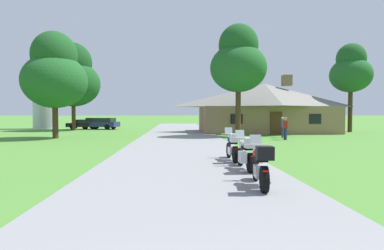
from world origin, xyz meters
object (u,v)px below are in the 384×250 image
(motorcycle_blue_farthest_in_row, at_px, (233,147))
(metal_silo_distant, at_px, (45,95))
(parked_navy_suv_far_left, at_px, (100,123))
(tree_by_lodge_front, at_px, (238,62))
(tree_left_far, at_px, (73,78))
(bystander_red_shirt_beside_signpost, at_px, (285,127))
(tree_right_of_lodge, at_px, (351,70))
(motorcycle_silver_second_in_row, at_px, (247,154))
(bystander_blue_shirt_near_lodge, at_px, (282,126))
(parked_black_sedan_far_left, at_px, (85,124))
(motorcycle_red_nearest_to_camera, at_px, (261,165))
(tree_left_near, at_px, (55,74))

(motorcycle_blue_farthest_in_row, xyz_separation_m, metal_silo_distant, (-18.71, 28.52, 3.64))
(metal_silo_distant, xyz_separation_m, parked_navy_suv_far_left, (7.11, -1.63, -3.48))
(tree_by_lodge_front, xyz_separation_m, tree_left_far, (-16.99, 10.74, -0.25))
(bystander_red_shirt_beside_signpost, xyz_separation_m, tree_right_of_lodge, (10.13, 9.45, 5.47))
(motorcycle_blue_farthest_in_row, bearing_deg, motorcycle_silver_second_in_row, -88.20)
(motorcycle_blue_farthest_in_row, distance_m, bystander_red_shirt_beside_signpost, 12.06)
(bystander_blue_shirt_near_lodge, bearing_deg, parked_black_sedan_far_left, 72.18)
(tree_left_far, bearing_deg, motorcycle_red_nearest_to_camera, -64.56)
(motorcycle_blue_farthest_in_row, bearing_deg, parked_navy_suv_far_left, 112.43)
(motorcycle_red_nearest_to_camera, height_order, parked_black_sedan_far_left, motorcycle_red_nearest_to_camera)
(tree_right_of_lodge, distance_m, parked_black_sedan_far_left, 30.74)
(motorcycle_silver_second_in_row, xyz_separation_m, tree_left_near, (-11.81, 14.93, 4.44))
(tree_left_far, xyz_separation_m, parked_black_sedan_far_left, (0.61, 2.26, -5.40))
(motorcycle_blue_farthest_in_row, distance_m, metal_silo_distant, 34.30)
(parked_black_sedan_far_left, bearing_deg, parked_navy_suv_far_left, -103.82)
(motorcycle_red_nearest_to_camera, distance_m, tree_right_of_lodge, 29.98)
(motorcycle_silver_second_in_row, height_order, bystander_blue_shirt_near_lodge, bystander_blue_shirt_near_lodge)
(parked_navy_suv_far_left, distance_m, parked_black_sedan_far_left, 1.87)
(motorcycle_silver_second_in_row, bearing_deg, parked_black_sedan_far_left, 112.58)
(motorcycle_blue_farthest_in_row, xyz_separation_m, tree_left_far, (-14.07, 24.75, 5.42))
(motorcycle_silver_second_in_row, distance_m, motorcycle_blue_farthest_in_row, 2.19)
(motorcycle_red_nearest_to_camera, xyz_separation_m, metal_silo_distant, (-18.62, 33.17, 3.64))
(motorcycle_red_nearest_to_camera, xyz_separation_m, tree_by_lodge_front, (3.01, 18.67, 5.67))
(bystander_blue_shirt_near_lodge, relative_size, bystander_red_shirt_beside_signpost, 0.99)
(tree_left_near, relative_size, metal_silo_distant, 0.98)
(bystander_blue_shirt_near_lodge, bearing_deg, tree_by_lodge_front, 85.36)
(tree_left_near, height_order, parked_black_sedan_far_left, tree_left_near)
(tree_left_near, bearing_deg, motorcycle_silver_second_in_row, -51.66)
(tree_by_lodge_front, xyz_separation_m, tree_right_of_lodge, (12.99, 6.02, 0.13))
(tree_left_near, xyz_separation_m, tree_by_lodge_front, (14.62, 1.27, 1.24))
(bystander_red_shirt_beside_signpost, bearing_deg, metal_silo_distant, 38.57)
(motorcycle_blue_farthest_in_row, bearing_deg, bystander_blue_shirt_near_lodge, 62.73)
(tree_left_near, height_order, metal_silo_distant, metal_silo_distant)
(motorcycle_red_nearest_to_camera, relative_size, tree_right_of_lodge, 0.23)
(motorcycle_silver_second_in_row, bearing_deg, parked_navy_suv_far_left, 109.58)
(tree_by_lodge_front, distance_m, parked_black_sedan_far_left, 21.66)
(tree_by_lodge_front, bearing_deg, tree_left_far, 147.71)
(motorcycle_blue_farthest_in_row, height_order, tree_right_of_lodge, tree_right_of_lodge)
(parked_navy_suv_far_left, bearing_deg, motorcycle_silver_second_in_row, -144.13)
(motorcycle_red_nearest_to_camera, distance_m, tree_left_near, 21.38)
(motorcycle_blue_farthest_in_row, xyz_separation_m, parked_navy_suv_far_left, (-11.59, 26.88, 0.16))
(metal_silo_distant, bearing_deg, parked_navy_suv_far_left, -12.94)
(tree_left_far, bearing_deg, parked_black_sedan_far_left, 74.81)
(motorcycle_red_nearest_to_camera, bearing_deg, bystander_blue_shirt_near_lodge, 75.58)
(tree_right_of_lodge, bearing_deg, motorcycle_red_nearest_to_camera, -122.95)
(bystander_red_shirt_beside_signpost, distance_m, tree_left_near, 18.09)
(motorcycle_blue_farthest_in_row, xyz_separation_m, parked_black_sedan_far_left, (-13.46, 27.01, 0.02))
(bystander_red_shirt_beside_signpost, relative_size, tree_left_near, 0.20)
(bystander_blue_shirt_near_lodge, bearing_deg, parked_navy_suv_far_left, 69.68)
(bystander_red_shirt_beside_signpost, height_order, tree_left_far, tree_left_far)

